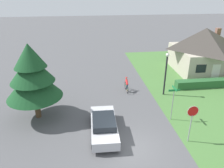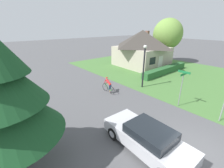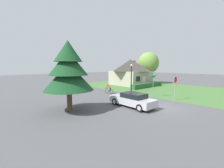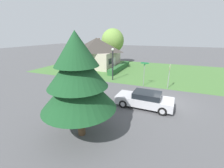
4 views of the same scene
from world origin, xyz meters
The scene contains 11 objects.
ground_plane centered at (0.00, 0.00, 0.00)m, with size 140.00×140.00×0.00m, color #515154.
grass_verge_right centered at (11.59, 4.00, 0.01)m, with size 16.00×36.00×0.01m, color #477538.
cottage_house centered at (11.46, 12.95, 2.73)m, with size 6.92×7.63×5.25m.
hedge_row centered at (10.74, 8.25, 0.41)m, with size 8.62×0.90×0.82m, color #285B2D.
sedan_left_lane centered at (-1.61, 1.74, 0.67)m, with size 1.96×4.65×1.36m.
cyclist centered at (1.28, 8.33, 0.69)m, with size 0.44×1.69×1.45m.
stop_sign centered at (3.98, 0.15, 1.97)m, with size 0.76×0.07×2.76m.
street_lamp centered at (4.72, 7.14, 2.57)m, with size 0.33×0.33×4.24m.
street_name_sign centered at (3.81, 2.86, 1.94)m, with size 0.90×0.90×2.81m.
conifer_tall_near centered at (-6.67, 4.62, 3.62)m, with size 4.21×4.21×6.04m.
deciduous_tree_right centered at (16.02, 11.67, 4.59)m, with size 4.50×4.50×6.96m.
Camera 4 is at (-13.17, -0.01, 5.83)m, focal length 24.00 mm.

